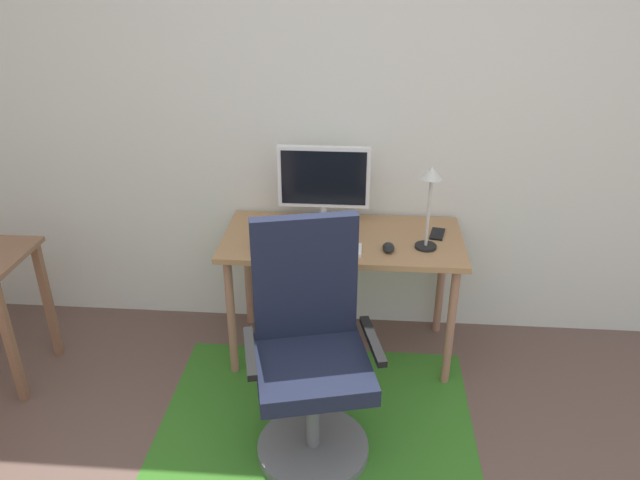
# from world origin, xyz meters

# --- Properties ---
(wall_back) EXTENTS (6.00, 0.10, 2.60)m
(wall_back) POSITION_xyz_m (0.00, 2.20, 1.30)
(wall_back) COLOR silver
(wall_back) RESTS_ON ground
(area_rug) EXTENTS (1.51, 1.37, 0.01)m
(area_rug) POSITION_xyz_m (-0.21, 1.14, 0.00)
(area_rug) COLOR #337121
(area_rug) RESTS_ON ground
(desk) EXTENTS (1.25, 0.60, 0.72)m
(desk) POSITION_xyz_m (-0.12, 1.83, 0.64)
(desk) COLOR #A5774D
(desk) RESTS_ON ground
(monitor) EXTENTS (0.49, 0.18, 0.44)m
(monitor) POSITION_xyz_m (-0.23, 1.99, 0.97)
(monitor) COLOR #B2B2B7
(monitor) RESTS_ON desk
(keyboard) EXTENTS (0.43, 0.13, 0.02)m
(keyboard) POSITION_xyz_m (-0.24, 1.66, 0.73)
(keyboard) COLOR white
(keyboard) RESTS_ON desk
(computer_mouse) EXTENTS (0.06, 0.10, 0.03)m
(computer_mouse) POSITION_xyz_m (0.11, 1.69, 0.74)
(computer_mouse) COLOR black
(computer_mouse) RESTS_ON desk
(coffee_cup) EXTENTS (0.08, 0.08, 0.10)m
(coffee_cup) POSITION_xyz_m (-0.52, 1.67, 0.77)
(coffee_cup) COLOR #682C82
(coffee_cup) RESTS_ON desk
(cell_phone) EXTENTS (0.10, 0.15, 0.01)m
(cell_phone) POSITION_xyz_m (0.37, 1.89, 0.72)
(cell_phone) COLOR black
(cell_phone) RESTS_ON desk
(desk_lamp) EXTENTS (0.11, 0.11, 0.43)m
(desk_lamp) POSITION_xyz_m (0.30, 1.74, 1.03)
(desk_lamp) COLOR black
(desk_lamp) RESTS_ON desk
(office_chair) EXTENTS (0.62, 0.58, 1.09)m
(office_chair) POSITION_xyz_m (-0.23, 1.10, 0.46)
(office_chair) COLOR slate
(office_chair) RESTS_ON ground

